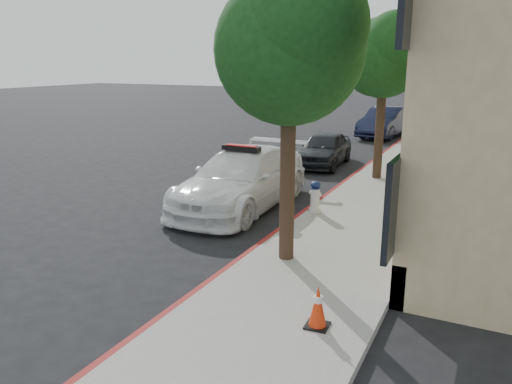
{
  "coord_description": "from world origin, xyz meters",
  "views": [
    {
      "loc": [
        6.56,
        -10.82,
        4.07
      ],
      "look_at": [
        1.45,
        -0.46,
        1.0
      ],
      "focal_mm": 35.0,
      "sensor_mm": 36.0,
      "label": 1
    }
  ],
  "objects": [
    {
      "name": "parked_car_far",
      "position": [
        0.87,
        16.69,
        0.8
      ],
      "size": [
        2.2,
        4.99,
        1.59
      ],
      "primitive_type": "imported",
      "rotation": [
        0.0,
        0.0,
        -0.11
      ],
      "color": "black",
      "rests_on": "ground"
    },
    {
      "name": "tree_far",
      "position": [
        2.93,
        13.99,
        4.39
      ],
      "size": [
        3.1,
        3.0,
        5.81
      ],
      "color": "black",
      "rests_on": "sidewalk"
    },
    {
      "name": "sidewalk",
      "position": [
        3.6,
        10.0,
        0.07
      ],
      "size": [
        3.2,
        50.0,
        0.15
      ],
      "primitive_type": "cube",
      "color": "gray",
      "rests_on": "ground"
    },
    {
      "name": "tree_near",
      "position": [
        2.93,
        -2.01,
        4.27
      ],
      "size": [
        2.92,
        2.82,
        5.62
      ],
      "color": "black",
      "rests_on": "sidewalk"
    },
    {
      "name": "ground",
      "position": [
        0.0,
        0.0,
        0.0
      ],
      "size": [
        120.0,
        120.0,
        0.0
      ],
      "primitive_type": "plane",
      "color": "black",
      "rests_on": "ground"
    },
    {
      "name": "parked_car_mid",
      "position": [
        0.36,
        7.87,
        0.67
      ],
      "size": [
        1.81,
        4.01,
        1.33
      ],
      "primitive_type": "imported",
      "rotation": [
        0.0,
        0.0,
        0.06
      ],
      "color": "black",
      "rests_on": "ground"
    },
    {
      "name": "tree_mid",
      "position": [
        2.93,
        5.99,
        4.16
      ],
      "size": [
        2.77,
        2.64,
        5.43
      ],
      "color": "black",
      "rests_on": "sidewalk"
    },
    {
      "name": "curb_strip",
      "position": [
        2.06,
        10.0,
        0.07
      ],
      "size": [
        0.12,
        50.0,
        0.15
      ],
      "primitive_type": "cube",
      "color": "maroon",
      "rests_on": "ground"
    },
    {
      "name": "police_car",
      "position": [
        0.15,
        1.27,
        0.82
      ],
      "size": [
        2.36,
        5.66,
        1.78
      ],
      "rotation": [
        0.0,
        0.0,
        0.01
      ],
      "color": "white",
      "rests_on": "ground"
    },
    {
      "name": "traffic_cone",
      "position": [
        4.39,
        -4.32,
        0.48
      ],
      "size": [
        0.37,
        0.37,
        0.67
      ],
      "rotation": [
        0.0,
        0.0,
        0.05
      ],
      "color": "black",
      "rests_on": "sidewalk"
    },
    {
      "name": "fire_hydrant",
      "position": [
        2.35,
        1.27,
        0.56
      ],
      "size": [
        0.36,
        0.32,
        0.84
      ],
      "rotation": [
        0.0,
        0.0,
        -0.31
      ],
      "color": "silver",
      "rests_on": "sidewalk"
    }
  ]
}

